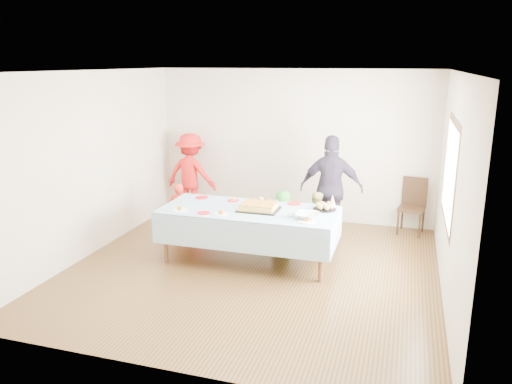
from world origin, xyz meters
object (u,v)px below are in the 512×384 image
(birthday_cake, at_px, (259,207))
(adult_left, at_px, (191,174))
(party_table, at_px, (249,213))
(dining_chair, at_px, (413,202))

(birthday_cake, xyz_separation_m, adult_left, (-1.91, 1.92, -0.06))
(party_table, relative_size, birthday_cake, 4.41)
(dining_chair, height_order, adult_left, adult_left)
(party_table, distance_m, birthday_cake, 0.18)
(party_table, height_order, birthday_cake, birthday_cake)
(birthday_cake, bearing_deg, dining_chair, 43.42)
(birthday_cake, height_order, adult_left, adult_left)
(birthday_cake, relative_size, adult_left, 0.37)
(birthday_cake, distance_m, adult_left, 2.70)
(adult_left, bearing_deg, party_table, 138.14)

